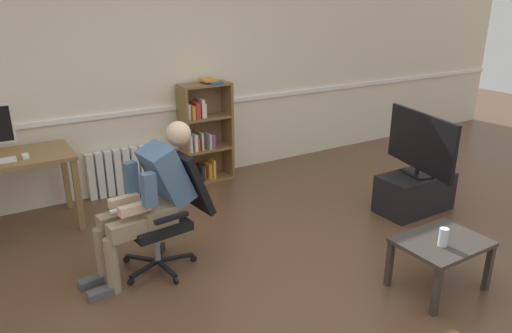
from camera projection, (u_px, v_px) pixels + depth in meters
The scene contains 11 objects.
ground_plane at pixel (296, 284), 3.72m from camera, with size 18.00×18.00×0.00m, color brown.
back_wall at pixel (163, 71), 5.39m from camera, with size 12.00×0.13×2.70m.
computer_mouse at pixel (25, 156), 4.30m from camera, with size 0.06×0.10×0.03m, color white.
bookshelf at pixel (203, 134), 5.67m from camera, with size 0.62×0.30×1.25m.
radiator at pixel (127, 171), 5.40m from camera, with size 0.88×0.08×0.53m.
office_chair at pixel (170, 206), 3.85m from camera, with size 0.78×0.63×0.98m.
person_seated at pixel (149, 197), 3.71m from camera, with size 1.00×0.42×1.22m.
tv_stand at pixel (414, 192), 4.96m from camera, with size 0.80×0.42×0.40m.
tv_screen at pixel (421, 143), 4.77m from camera, with size 0.27×1.00×0.65m.
coffee_table at pixel (441, 247), 3.57m from camera, with size 0.67×0.50×0.41m.
drinking_glass at pixel (443, 237), 3.45m from camera, with size 0.07×0.07×0.14m, color silver.
Camera 1 is at (-1.94, -2.55, 2.13)m, focal length 32.98 mm.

